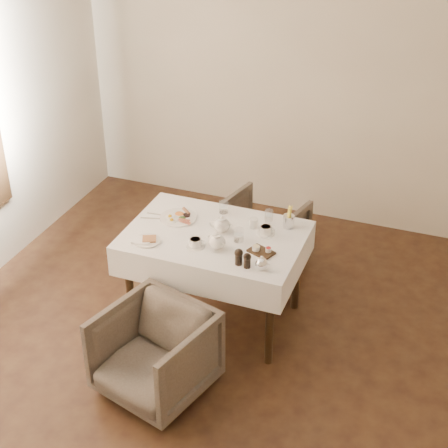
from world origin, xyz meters
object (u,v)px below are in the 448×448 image
at_px(armchair_far, 260,234).
at_px(table, 215,248).
at_px(armchair_near, 155,354).
at_px(teapot_centre, 222,224).
at_px(breakfast_plate, 179,217).

bearing_deg(armchair_far, table, 97.34).
xyz_separation_m(armchair_near, teapot_centre, (0.12, 0.91, 0.51)).
relative_size(table, breakfast_plate, 4.62).
distance_m(breakfast_plate, teapot_centre, 0.38).
relative_size(armchair_far, teapot_centre, 4.04).
bearing_deg(armchair_far, breakfast_plate, 72.38).
xyz_separation_m(armchair_far, teapot_centre, (-0.05, -0.77, 0.52)).
height_order(breakfast_plate, teapot_centre, teapot_centre).
xyz_separation_m(armchair_near, breakfast_plate, (-0.25, 0.98, 0.46)).
xyz_separation_m(armchair_near, armchair_far, (0.17, 1.69, -0.01)).
height_order(table, armchair_near, table).
bearing_deg(table, teapot_centre, 52.57).
bearing_deg(breakfast_plate, armchair_far, 35.75).
bearing_deg(armchair_near, breakfast_plate, 120.04).
bearing_deg(teapot_centre, table, -137.27).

